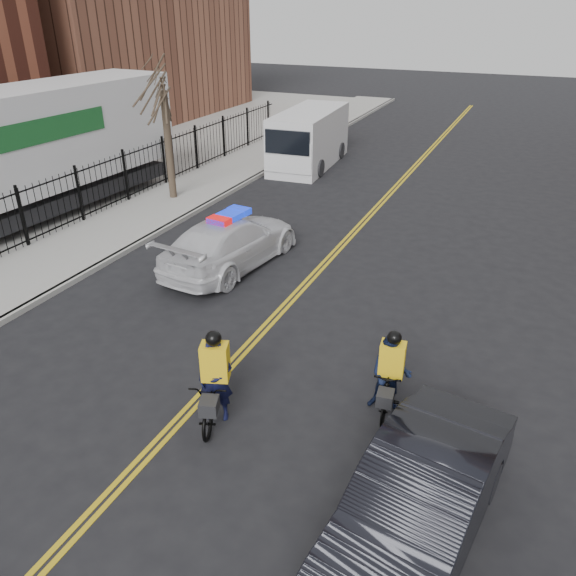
% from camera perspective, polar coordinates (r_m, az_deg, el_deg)
% --- Properties ---
extents(ground, '(120.00, 120.00, 0.00)m').
position_cam_1_polar(ground, '(11.68, -8.37, -10.42)').
color(ground, black).
rests_on(ground, ground).
extents(center_line_left, '(0.10, 60.00, 0.01)m').
position_cam_1_polar(center_line_left, '(18.00, 4.85, 3.98)').
color(center_line_left, gold).
rests_on(center_line_left, ground).
extents(center_line_right, '(0.10, 60.00, 0.01)m').
position_cam_1_polar(center_line_right, '(17.95, 5.33, 3.89)').
color(center_line_right, gold).
rests_on(center_line_right, ground).
extents(sidewalk, '(3.00, 60.00, 0.15)m').
position_cam_1_polar(sidewalk, '(21.38, -14.35, 7.24)').
color(sidewalk, gray).
rests_on(sidewalk, ground).
extents(curb, '(0.20, 60.00, 0.15)m').
position_cam_1_polar(curb, '(20.52, -11.00, 6.76)').
color(curb, gray).
rests_on(curb, ground).
extents(iron_fence, '(0.12, 28.00, 2.00)m').
position_cam_1_polar(iron_fence, '(22.04, -17.77, 9.92)').
color(iron_fence, black).
rests_on(iron_fence, ground).
extents(warehouse_far, '(14.00, 18.00, 14.00)m').
position_cam_1_polar(warehouse_far, '(42.44, -19.69, 25.73)').
color(warehouse_far, brown).
rests_on(warehouse_far, ground).
extents(street_tree, '(3.20, 3.20, 4.80)m').
position_cam_1_polar(street_tree, '(22.13, -12.39, 17.42)').
color(street_tree, '#382C21').
rests_on(street_tree, sidewalk).
extents(police_cruiser, '(2.62, 5.31, 1.64)m').
position_cam_1_polar(police_cruiser, '(16.62, -5.84, 4.68)').
color(police_cruiser, silver).
rests_on(police_cruiser, ground).
extents(dark_sedan, '(2.27, 4.78, 1.51)m').
position_cam_1_polar(dark_sedan, '(8.68, 13.08, -20.45)').
color(dark_sedan, black).
rests_on(dark_sedan, ground).
extents(cargo_van, '(2.68, 6.22, 2.54)m').
position_cam_1_polar(cargo_van, '(27.23, 2.05, 14.83)').
color(cargo_van, silver).
rests_on(cargo_van, ground).
extents(semi_trailer, '(3.70, 14.50, 4.47)m').
position_cam_1_polar(semi_trailer, '(21.32, -27.21, 12.01)').
color(semi_trailer, silver).
rests_on(semi_trailer, ground).
extents(cyclist_near, '(1.28, 2.04, 1.89)m').
position_cam_1_polar(cyclist_near, '(10.66, -7.24, -10.09)').
color(cyclist_near, black).
rests_on(cyclist_near, ground).
extents(cyclist_far, '(0.85, 1.78, 1.76)m').
position_cam_1_polar(cyclist_far, '(10.90, 10.32, -9.16)').
color(cyclist_far, black).
rests_on(cyclist_far, ground).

